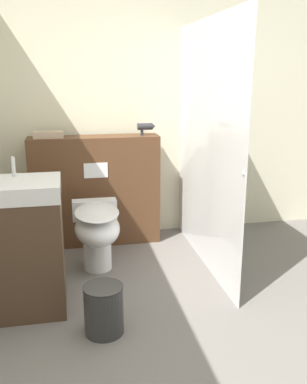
# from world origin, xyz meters

# --- Properties ---
(ground_plane) EXTENTS (12.00, 12.00, 0.00)m
(ground_plane) POSITION_xyz_m (0.00, 0.00, 0.00)
(ground_plane) COLOR slate
(wall_back) EXTENTS (8.00, 0.06, 2.50)m
(wall_back) POSITION_xyz_m (0.00, 2.33, 1.25)
(wall_back) COLOR beige
(wall_back) RESTS_ON ground_plane
(partition_panel) EXTENTS (1.22, 0.28, 1.06)m
(partition_panel) POSITION_xyz_m (-0.39, 2.09, 0.53)
(partition_panel) COLOR #51331E
(partition_panel) RESTS_ON ground_plane
(shower_glass) EXTENTS (0.04, 1.68, 2.06)m
(shower_glass) POSITION_xyz_m (0.51, 1.46, 1.03)
(shower_glass) COLOR silver
(shower_glass) RESTS_ON ground_plane
(toilet) EXTENTS (0.39, 0.66, 0.55)m
(toilet) POSITION_xyz_m (-0.43, 1.44, 0.37)
(toilet) COLOR white
(toilet) RESTS_ON ground_plane
(sink_vanity) EXTENTS (0.62, 0.46, 1.08)m
(sink_vanity) POSITION_xyz_m (-1.01, 0.93, 0.47)
(sink_vanity) COLOR #473323
(sink_vanity) RESTS_ON ground_plane
(hair_drier) EXTENTS (0.17, 0.06, 0.12)m
(hair_drier) POSITION_xyz_m (0.10, 2.06, 1.14)
(hair_drier) COLOR #2D2D33
(hair_drier) RESTS_ON partition_panel
(folded_towel) EXTENTS (0.27, 0.13, 0.06)m
(folded_towel) POSITION_xyz_m (-0.80, 2.07, 1.09)
(folded_towel) COLOR tan
(folded_towel) RESTS_ON partition_panel
(waste_bin) EXTENTS (0.26, 0.26, 0.33)m
(waste_bin) POSITION_xyz_m (-0.46, 0.52, 0.16)
(waste_bin) COLOR #2D2D2D
(waste_bin) RESTS_ON ground_plane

